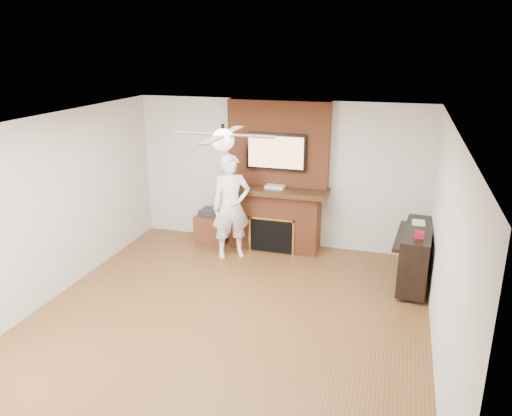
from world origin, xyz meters
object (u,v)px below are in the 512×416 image
(person, at_px, (231,206))
(piano, at_px, (415,255))
(fireplace, at_px, (276,191))
(side_table, at_px, (212,226))

(person, xyz_separation_m, piano, (2.89, -0.23, -0.40))
(fireplace, relative_size, side_table, 4.24)
(side_table, height_order, piano, piano)
(fireplace, distance_m, person, 0.86)
(fireplace, relative_size, person, 1.46)
(piano, bearing_deg, person, -179.62)
(person, distance_m, side_table, 0.96)
(side_table, relative_size, piano, 0.44)
(side_table, distance_m, piano, 3.53)
(side_table, xyz_separation_m, piano, (3.44, -0.76, 0.19))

